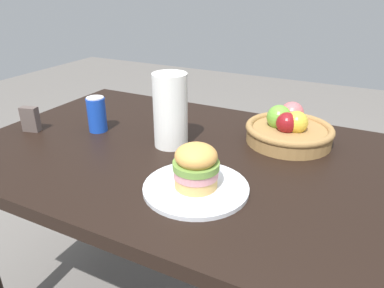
# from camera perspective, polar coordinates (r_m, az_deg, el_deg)

# --- Properties ---
(dining_table) EXTENTS (1.40, 0.90, 0.75)m
(dining_table) POSITION_cam_1_polar(r_m,az_deg,el_deg) (1.20, -1.03, -5.50)
(dining_table) COLOR black
(dining_table) RESTS_ON ground_plane
(plate) EXTENTS (0.28, 0.28, 0.01)m
(plate) POSITION_cam_1_polar(r_m,az_deg,el_deg) (0.94, 0.63, -6.95)
(plate) COLOR white
(plate) RESTS_ON dining_table
(sandwich) EXTENTS (0.12, 0.12, 0.12)m
(sandwich) POSITION_cam_1_polar(r_m,az_deg,el_deg) (0.91, 0.64, -3.49)
(sandwich) COLOR #DBAD60
(sandwich) RESTS_ON plate
(soda_can) EXTENTS (0.07, 0.07, 0.13)m
(soda_can) POSITION_cam_1_polar(r_m,az_deg,el_deg) (1.33, -14.86, 4.58)
(soda_can) COLOR blue
(soda_can) RESTS_ON dining_table
(fruit_basket) EXTENTS (0.29, 0.29, 0.12)m
(fruit_basket) POSITION_cam_1_polar(r_m,az_deg,el_deg) (1.24, 15.08, 2.25)
(fruit_basket) COLOR #9E7542
(fruit_basket) RESTS_ON dining_table
(paper_towel_roll) EXTENTS (0.11, 0.11, 0.24)m
(paper_towel_roll) POSITION_cam_1_polar(r_m,az_deg,el_deg) (1.15, -3.44, 5.31)
(paper_towel_roll) COLOR white
(paper_towel_roll) RESTS_ON dining_table
(napkin_holder) EXTENTS (0.07, 0.04, 0.09)m
(napkin_holder) POSITION_cam_1_polar(r_m,az_deg,el_deg) (1.41, -24.25, 3.61)
(napkin_holder) COLOR #594C47
(napkin_holder) RESTS_ON dining_table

